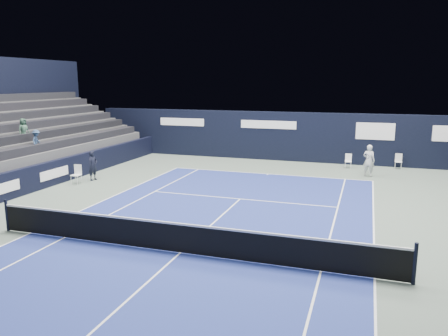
# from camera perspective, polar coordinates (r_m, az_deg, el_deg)

# --- Properties ---
(ground) EXTENTS (48.00, 48.00, 0.00)m
(ground) POSITION_cam_1_polar(r_m,az_deg,el_deg) (14.99, -2.63, -8.31)
(ground) COLOR #526258
(ground) RESTS_ON ground
(court_surface) EXTENTS (10.97, 23.77, 0.01)m
(court_surface) POSITION_cam_1_polar(r_m,az_deg,el_deg) (13.26, -5.77, -11.01)
(court_surface) COLOR navy
(court_surface) RESTS_ON ground
(folding_chair_back_a) EXTENTS (0.38, 0.37, 0.84)m
(folding_chair_back_a) POSITION_cam_1_polar(r_m,az_deg,el_deg) (26.69, 15.93, 1.03)
(folding_chair_back_a) COLOR white
(folding_chair_back_a) RESTS_ON ground
(folding_chair_back_b) EXTENTS (0.40, 0.39, 0.88)m
(folding_chair_back_b) POSITION_cam_1_polar(r_m,az_deg,el_deg) (27.42, 21.83, 0.96)
(folding_chair_back_b) COLOR silver
(folding_chair_back_b) RESTS_ON ground
(line_judge_chair) EXTENTS (0.42, 0.41, 0.94)m
(line_judge_chair) POSITION_cam_1_polar(r_m,az_deg,el_deg) (22.94, -18.66, -0.60)
(line_judge_chair) COLOR white
(line_judge_chair) RESTS_ON ground
(line_judge) EXTENTS (0.45, 0.61, 1.52)m
(line_judge) POSITION_cam_1_polar(r_m,az_deg,el_deg) (23.41, -16.75, 0.30)
(line_judge) COLOR black
(line_judge) RESTS_ON ground
(court_markings) EXTENTS (11.03, 23.83, 0.00)m
(court_markings) POSITION_cam_1_polar(r_m,az_deg,el_deg) (13.26, -5.77, -10.99)
(court_markings) COLOR white
(court_markings) RESTS_ON court_surface
(tennis_net) EXTENTS (12.90, 0.10, 1.10)m
(tennis_net) POSITION_cam_1_polar(r_m,az_deg,el_deg) (13.08, -5.82, -8.96)
(tennis_net) COLOR black
(tennis_net) RESTS_ON ground
(back_sponsor_wall) EXTENTS (26.00, 0.63, 3.10)m
(back_sponsor_wall) POSITION_cam_1_polar(r_m,az_deg,el_deg) (28.35, 7.89, 4.13)
(back_sponsor_wall) COLOR black
(back_sponsor_wall) RESTS_ON ground
(side_barrier_left) EXTENTS (0.33, 22.00, 1.20)m
(side_barrier_left) POSITION_cam_1_polar(r_m,az_deg,el_deg) (22.94, -21.61, -0.65)
(side_barrier_left) COLOR black
(side_barrier_left) RESTS_ON ground
(spectator_stand) EXTENTS (6.00, 18.00, 6.40)m
(spectator_stand) POSITION_cam_1_polar(r_m,az_deg,el_deg) (26.00, -26.83, 3.28)
(spectator_stand) COLOR #474749
(spectator_stand) RESTS_ON ground
(tennis_player) EXTENTS (0.71, 0.89, 1.72)m
(tennis_player) POSITION_cam_1_polar(r_m,az_deg,el_deg) (24.59, 18.39, 0.94)
(tennis_player) COLOR silver
(tennis_player) RESTS_ON ground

